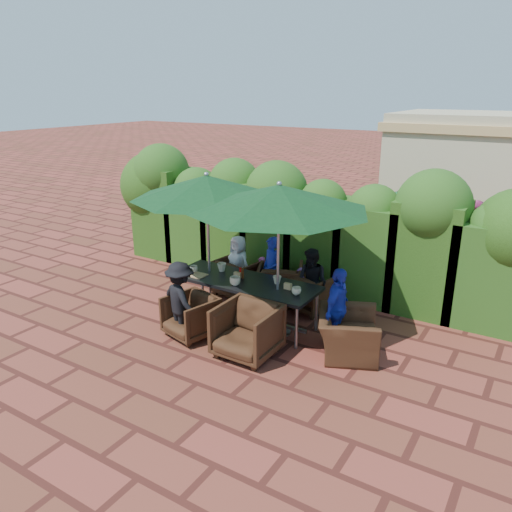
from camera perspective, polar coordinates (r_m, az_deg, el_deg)
The scene contains 30 objects.
ground at distance 8.38m, azimuth -2.65°, elevation -7.97°, with size 80.00×80.00×0.00m, color maroon.
dining_table at distance 8.24m, azimuth -1.35°, elevation -3.27°, with size 2.52×0.90×0.75m.
umbrella_left at distance 8.27m, azimuth -5.65°, elevation 7.83°, with size 2.51×2.51×2.46m.
umbrella_right at distance 7.42m, azimuth 2.65°, elevation 6.67°, with size 2.76×2.76×2.46m.
chair_far_left at distance 9.46m, azimuth -2.13°, elevation -2.21°, with size 0.75×0.70×0.77m, color black.
chair_far_mid at distance 9.12m, azimuth 2.78°, elevation -2.90°, with size 0.79×0.74×0.81m, color black.
chair_far_right at distance 8.86m, azimuth 6.31°, elevation -3.89°, with size 0.72×0.68×0.74m, color black.
chair_near_left at distance 7.97m, azimuth -7.48°, elevation -6.64°, with size 0.71×0.67×0.74m, color black.
chair_near_right at distance 7.33m, azimuth -1.03°, elevation -8.27°, with size 0.84×0.79×0.86m, color black.
chair_end_right at distance 7.50m, azimuth 10.47°, elevation -8.00°, with size 0.98×0.64×0.86m, color black.
adult_far_left at distance 9.51m, azimuth -2.02°, elevation -0.96°, with size 0.55×0.33×1.12m, color white.
adult_far_mid at distance 9.00m, azimuth 1.81°, elevation -1.69°, with size 0.45×0.37×1.25m, color #202EB1.
adult_far_right at distance 8.59m, azimuth 6.42°, elevation -3.04°, with size 0.57×0.35×1.19m, color black.
adult_near_left at distance 7.88m, azimuth -8.61°, elevation -5.00°, with size 0.79×0.36×1.24m, color black.
adult_end_right at distance 7.53m, azimuth 9.27°, elevation -6.01°, with size 0.75×0.38×1.28m, color #202EB1.
child_left at distance 9.44m, azimuth 0.60°, elevation -2.31°, with size 0.27×0.22×0.75m, color #D14991.
child_right at distance 8.95m, azimuth 5.03°, elevation -3.63°, with size 0.27×0.22×0.74m, color #814596.
pedestrian_a at distance 11.25m, azimuth 15.82°, elevation 2.96°, with size 1.58×0.56×1.69m, color #258846.
pedestrian_b at distance 11.19m, azimuth 23.07°, elevation 1.91°, with size 0.78×0.48×1.63m, color #D14991.
cup_a at distance 8.61m, azimuth -7.12°, elevation -1.51°, with size 0.14×0.14×0.11m, color beige.
cup_b at distance 8.61m, azimuth -3.93°, elevation -1.29°, with size 0.15×0.15×0.15m, color beige.
cup_c at distance 8.00m, azimuth -2.41°, elevation -2.87°, with size 0.18×0.18×0.14m, color beige.
cup_d at distance 8.06m, azimuth 2.43°, elevation -2.73°, with size 0.14×0.14×0.13m, color beige.
cup_e at distance 7.66m, azimuth 4.64°, elevation -4.00°, with size 0.15×0.15×0.12m, color beige.
ketchup_bottle at distance 8.32m, azimuth -1.78°, elevation -1.89°, with size 0.04×0.04×0.17m, color #B20C0A.
sauce_bottle at distance 8.27m, azimuth -1.53°, elevation -2.02°, with size 0.04×0.04×0.17m, color #4C230C.
serving_tray at distance 8.48m, azimuth -6.86°, elevation -2.16°, with size 0.35×0.25×0.02m, color tan.
number_block_left at distance 8.30m, azimuth -2.13°, elevation -2.20°, with size 0.12×0.06×0.10m, color #DAB270.
number_block_right at distance 7.86m, azimuth 3.66°, elevation -3.47°, with size 0.12×0.06×0.10m, color #DAB270.
hedge_wall at distance 9.92m, azimuth 3.50°, elevation 4.58°, with size 9.10×1.60×2.59m.
Camera 1 is at (4.28, -6.16, 3.75)m, focal length 35.00 mm.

